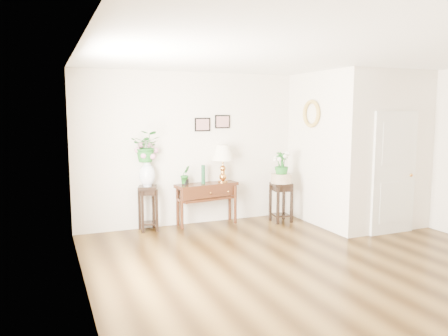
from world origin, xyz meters
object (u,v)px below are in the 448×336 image
table_lamp (223,164)px  plant_stand_a (148,208)px  console_table (207,204)px  plant_stand_b (281,202)px

table_lamp → plant_stand_a: (-1.43, 0.00, -0.73)m
console_table → table_lamp: bearing=-9.4°
plant_stand_a → plant_stand_b: size_ratio=1.06×
plant_stand_a → plant_stand_b: plant_stand_a is taller
console_table → table_lamp: (0.32, 0.00, 0.74)m
table_lamp → console_table: bearing=180.0°
table_lamp → plant_stand_b: table_lamp is taller
console_table → table_lamp: size_ratio=1.65×
table_lamp → plant_stand_a: table_lamp is taller
plant_stand_a → plant_stand_b: (2.47, -0.36, -0.02)m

